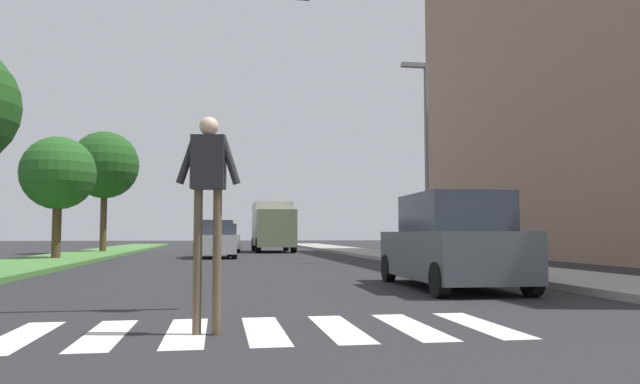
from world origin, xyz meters
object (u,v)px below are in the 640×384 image
tree_far (58,174)px  traffic_light_gantry (4,6)px  suv_crossing (451,244)px  sedan_far_horizon (215,238)px  truck_box_delivery (273,226)px  tree_distant (105,165)px  sedan_midblock (214,241)px  sedan_distant (222,239)px  pedestrian_performer (208,188)px  street_lamp_right (424,142)px

tree_far → traffic_light_gantry: size_ratio=0.67×
tree_far → suv_crossing: tree_far is taller
tree_far → sedan_far_horizon: tree_far is taller
sedan_far_horizon → truck_box_delivery: size_ratio=0.72×
tree_distant → sedan_midblock: bearing=-47.6°
sedan_distant → sedan_far_horizon: size_ratio=1.03×
sedan_distant → sedan_midblock: bearing=-92.3°
tree_distant → pedestrian_performer: (6.35, -28.78, -3.36)m
tree_far → truck_box_delivery: size_ratio=0.81×
tree_distant → sedan_midblock: 10.17m
tree_far → traffic_light_gantry: traffic_light_gantry is taller
traffic_light_gantry → sedan_far_horizon: bearing=86.7°
traffic_light_gantry → suv_crossing: bearing=22.7°
pedestrian_performer → suv_crossing: pedestrian_performer is taller
sedan_distant → sedan_far_horizon: bearing=91.8°
tree_far → suv_crossing: bearing=-51.2°
street_lamp_right → sedan_far_horizon: street_lamp_right is taller
suv_crossing → sedan_distant: suv_crossing is taller
tree_distant → traffic_light_gantry: 27.21m
sedan_midblock → sedan_far_horizon: (-0.11, 25.54, -0.03)m
tree_far → sedan_midblock: size_ratio=1.19×
traffic_light_gantry → suv_crossing: traffic_light_gantry is taller
pedestrian_performer → sedan_distant: 31.60m
sedan_far_horizon → suv_crossing: bearing=-83.1°
suv_crossing → sedan_midblock: suv_crossing is taller
sedan_midblock → suv_crossing: bearing=-73.4°
traffic_light_gantry → pedestrian_performer: bearing=-32.1°
sedan_midblock → truck_box_delivery: 9.73m
pedestrian_performer → suv_crossing: bearing=45.7°
tree_distant → sedan_distant: bearing=23.0°
street_lamp_right → truck_box_delivery: bearing=104.8°
truck_box_delivery → tree_distant: bearing=-167.5°
tree_far → sedan_midblock: (6.34, 2.72, -2.80)m
street_lamp_right → suv_crossing: street_lamp_right is taller
tree_distant → street_lamp_right: street_lamp_right is taller
suv_crossing → truck_box_delivery: truck_box_delivery is taller
traffic_light_gantry → suv_crossing: (7.80, 3.27, -3.37)m
suv_crossing → sedan_distant: size_ratio=1.02×
street_lamp_right → pedestrian_performer: street_lamp_right is taller
tree_distant → pedestrian_performer: bearing=-77.6°
traffic_light_gantry → suv_crossing: size_ratio=1.61×
sedan_far_horizon → street_lamp_right: bearing=-76.3°
traffic_light_gantry → sedan_far_horizon: size_ratio=1.68×
tree_far → suv_crossing: (11.38, -14.15, -2.68)m
tree_far → truck_box_delivery: tree_far is taller
sedan_distant → truck_box_delivery: size_ratio=0.74×
tree_far → traffic_light_gantry: 17.80m
pedestrian_performer → tree_distant: bearing=102.4°
traffic_light_gantry → street_lamp_right: bearing=50.6°
sedan_far_horizon → traffic_light_gantry: bearing=-93.3°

